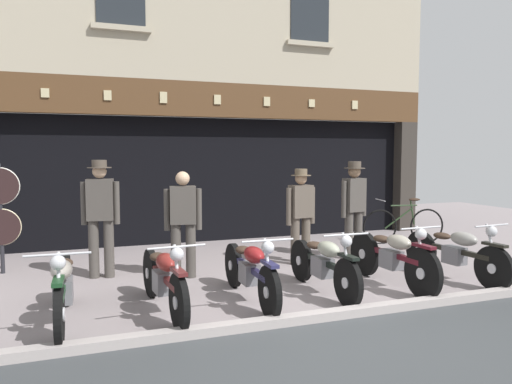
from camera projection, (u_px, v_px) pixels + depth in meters
ground at (392, 358)px, 4.55m from camera, size 21.93×22.00×0.18m
shop_facade at (195, 157)px, 11.86m from camera, size 10.23×4.42×6.69m
motorcycle_far_left at (63, 286)px, 5.35m from camera, size 0.62×2.02×0.90m
motorcycle_left at (164, 278)px, 5.71m from camera, size 0.62×2.00×0.90m
motorcycle_center_left at (250, 269)px, 6.14m from camera, size 0.62×2.02×0.90m
motorcycle_center at (324, 263)px, 6.51m from camera, size 0.62×1.92×0.90m
motorcycle_center_right at (392, 256)px, 6.84m from camera, size 0.62×1.98×0.93m
motorcycle_right at (456, 252)px, 7.23m from camera, size 0.62×2.00×0.90m
salesman_left at (101, 212)px, 7.28m from camera, size 0.55×0.35×1.77m
shopkeeper_center at (183, 219)px, 7.28m from camera, size 0.55×0.28×1.60m
salesman_right at (301, 212)px, 8.21m from camera, size 0.55×0.34×1.61m
assistant_far_right at (354, 204)px, 8.63m from camera, size 0.55×0.37×1.72m
tyre_sign_pole at (0, 208)px, 7.52m from camera, size 0.58×0.06×1.71m
advert_board_near at (296, 163)px, 11.07m from camera, size 0.80×0.03×0.95m
advert_board_far at (345, 163)px, 11.50m from camera, size 0.64×0.03×1.12m
leaning_bicycle at (404, 225)px, 10.12m from camera, size 1.72×0.56×0.95m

